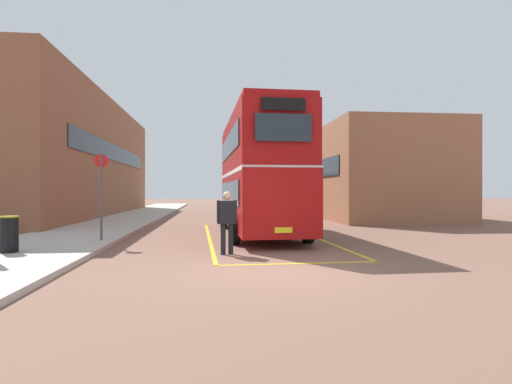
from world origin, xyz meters
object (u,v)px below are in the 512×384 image
double_decker_bus (259,173)px  bus_stop_sign (101,189)px  pedestrian_boarding (227,218)px  litter_bin (9,234)px  single_deck_bus (265,192)px

double_decker_bus → bus_stop_sign: 6.15m
pedestrian_boarding → bus_stop_sign: bearing=147.1°
pedestrian_boarding → litter_bin: bearing=179.7°
double_decker_bus → single_deck_bus: bearing=82.0°
single_deck_bus → bus_stop_sign: size_ratio=3.22×
litter_bin → bus_stop_sign: bus_stop_sign is taller
single_deck_bus → bus_stop_sign: (-7.90, -19.51, 0.20)m
single_deck_bus → pedestrian_boarding: bearing=-99.8°
litter_bin → pedestrian_boarding: bearing=-0.3°
double_decker_bus → single_deck_bus: size_ratio=1.09×
double_decker_bus → pedestrian_boarding: size_ratio=5.68×
litter_bin → bus_stop_sign: 3.32m
litter_bin → bus_stop_sign: (1.69, 2.59, 1.21)m
double_decker_bus → pedestrian_boarding: double_decker_bus is taller
double_decker_bus → bus_stop_sign: size_ratio=3.51×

